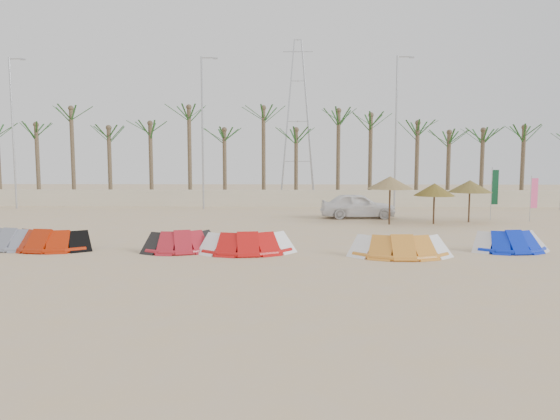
{
  "coord_description": "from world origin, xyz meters",
  "views": [
    {
      "loc": [
        0.57,
        -16.47,
        3.49
      ],
      "look_at": [
        0.0,
        6.0,
        1.3
      ],
      "focal_mm": 32.0,
      "sensor_mm": 36.0,
      "label": 1
    }
  ],
  "objects_px": {
    "kite_orange": "(398,244)",
    "car": "(358,206)",
    "parasol_mid": "(434,190)",
    "parasol_left": "(390,183)",
    "parasol_right": "(470,186)",
    "kite_red_left": "(51,238)",
    "kite_grey": "(18,238)",
    "kite_blue": "(508,240)",
    "kite_red_mid": "(184,240)",
    "kite_red_right": "(248,241)"
  },
  "relations": [
    {
      "from": "kite_red_mid",
      "to": "kite_red_right",
      "type": "xyz_separation_m",
      "value": [
        2.54,
        -0.18,
        0.0
      ]
    },
    {
      "from": "kite_red_right",
      "to": "car",
      "type": "height_order",
      "value": "car"
    },
    {
      "from": "kite_red_right",
      "to": "parasol_right",
      "type": "distance_m",
      "value": 15.48
    },
    {
      "from": "parasol_right",
      "to": "parasol_left",
      "type": "bearing_deg",
      "value": -166.68
    },
    {
      "from": "parasol_left",
      "to": "car",
      "type": "bearing_deg",
      "value": 113.6
    },
    {
      "from": "kite_blue",
      "to": "parasol_mid",
      "type": "distance_m",
      "value": 8.51
    },
    {
      "from": "kite_orange",
      "to": "kite_grey",
      "type": "bearing_deg",
      "value": 175.32
    },
    {
      "from": "kite_red_mid",
      "to": "car",
      "type": "bearing_deg",
      "value": 54.32
    },
    {
      "from": "kite_blue",
      "to": "parasol_right",
      "type": "distance_m",
      "value": 9.52
    },
    {
      "from": "kite_red_left",
      "to": "kite_orange",
      "type": "height_order",
      "value": "same"
    },
    {
      "from": "parasol_left",
      "to": "parasol_right",
      "type": "distance_m",
      "value": 4.91
    },
    {
      "from": "kite_orange",
      "to": "parasol_mid",
      "type": "height_order",
      "value": "parasol_mid"
    },
    {
      "from": "kite_orange",
      "to": "kite_blue",
      "type": "xyz_separation_m",
      "value": [
        4.53,
        1.11,
        -0.0
      ]
    },
    {
      "from": "kite_red_left",
      "to": "kite_orange",
      "type": "relative_size",
      "value": 1.03
    },
    {
      "from": "kite_red_right",
      "to": "parasol_right",
      "type": "relative_size",
      "value": 1.51
    },
    {
      "from": "kite_orange",
      "to": "kite_red_right",
      "type": "bearing_deg",
      "value": 174.41
    },
    {
      "from": "kite_grey",
      "to": "parasol_mid",
      "type": "xyz_separation_m",
      "value": [
        19.06,
        8.23,
        1.51
      ]
    },
    {
      "from": "kite_red_left",
      "to": "kite_blue",
      "type": "height_order",
      "value": "same"
    },
    {
      "from": "parasol_right",
      "to": "kite_blue",
      "type": "bearing_deg",
      "value": -100.33
    },
    {
      "from": "kite_blue",
      "to": "parasol_mid",
      "type": "relative_size",
      "value": 1.35
    },
    {
      "from": "kite_red_right",
      "to": "kite_orange",
      "type": "distance_m",
      "value": 5.7
    },
    {
      "from": "parasol_right",
      "to": "car",
      "type": "height_order",
      "value": "parasol_right"
    },
    {
      "from": "kite_red_left",
      "to": "parasol_left",
      "type": "bearing_deg",
      "value": 28.32
    },
    {
      "from": "parasol_mid",
      "to": "car",
      "type": "relative_size",
      "value": 0.5
    },
    {
      "from": "kite_grey",
      "to": "parasol_left",
      "type": "xyz_separation_m",
      "value": [
        16.54,
        7.96,
        1.91
      ]
    },
    {
      "from": "kite_red_left",
      "to": "parasol_right",
      "type": "distance_m",
      "value": 21.97
    },
    {
      "from": "kite_red_right",
      "to": "kite_blue",
      "type": "relative_size",
      "value": 1.19
    },
    {
      "from": "kite_blue",
      "to": "car",
      "type": "xyz_separation_m",
      "value": [
        -4.45,
        11.19,
        0.36
      ]
    },
    {
      "from": "kite_orange",
      "to": "car",
      "type": "xyz_separation_m",
      "value": [
        0.08,
        12.3,
        0.36
      ]
    },
    {
      "from": "parasol_right",
      "to": "kite_red_mid",
      "type": "bearing_deg",
      "value": -146.39
    },
    {
      "from": "kite_orange",
      "to": "car",
      "type": "distance_m",
      "value": 12.3
    },
    {
      "from": "kite_red_right",
      "to": "kite_grey",
      "type": "bearing_deg",
      "value": 175.87
    },
    {
      "from": "kite_grey",
      "to": "kite_red_left",
      "type": "distance_m",
      "value": 1.47
    },
    {
      "from": "kite_grey",
      "to": "car",
      "type": "relative_size",
      "value": 0.74
    },
    {
      "from": "kite_blue",
      "to": "kite_orange",
      "type": "bearing_deg",
      "value": -166.24
    },
    {
      "from": "kite_red_left",
      "to": "kite_red_mid",
      "type": "height_order",
      "value": "same"
    },
    {
      "from": "kite_red_right",
      "to": "kite_orange",
      "type": "xyz_separation_m",
      "value": [
        5.68,
        -0.56,
        0.0
      ]
    },
    {
      "from": "kite_orange",
      "to": "parasol_right",
      "type": "distance_m",
      "value": 12.17
    },
    {
      "from": "kite_red_left",
      "to": "kite_grey",
      "type": "bearing_deg",
      "value": 173.51
    },
    {
      "from": "parasol_left",
      "to": "parasol_mid",
      "type": "bearing_deg",
      "value": 6.05
    },
    {
      "from": "kite_red_mid",
      "to": "parasol_left",
      "type": "relative_size",
      "value": 1.21
    },
    {
      "from": "kite_grey",
      "to": "kite_red_right",
      "type": "height_order",
      "value": "same"
    },
    {
      "from": "parasol_left",
      "to": "parasol_mid",
      "type": "relative_size",
      "value": 1.17
    },
    {
      "from": "parasol_mid",
      "to": "car",
      "type": "distance_m",
      "value": 4.93
    },
    {
      "from": "parasol_right",
      "to": "kite_red_left",
      "type": "bearing_deg",
      "value": -155.0
    },
    {
      "from": "car",
      "to": "parasol_left",
      "type": "bearing_deg",
      "value": -158.61
    },
    {
      "from": "parasol_right",
      "to": "parasol_mid",
      "type": "bearing_deg",
      "value": -159.05
    },
    {
      "from": "kite_orange",
      "to": "parasol_right",
      "type": "xyz_separation_m",
      "value": [
        6.21,
        10.33,
        1.65
      ]
    },
    {
      "from": "kite_red_left",
      "to": "kite_orange",
      "type": "bearing_deg",
      "value": -4.48
    },
    {
      "from": "parasol_mid",
      "to": "car",
      "type": "bearing_deg",
      "value": 143.82
    }
  ]
}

